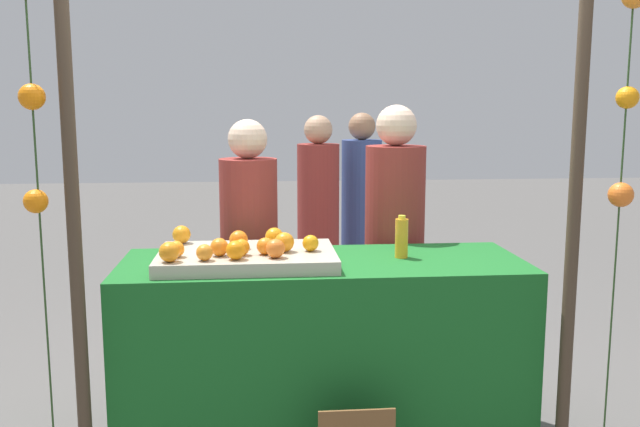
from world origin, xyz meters
TOP-DOWN VIEW (x-y plane):
  - stall_counter at (0.00, 0.00)m, footprint 1.89×0.71m
  - orange_tray at (-0.35, -0.04)m, footprint 0.81×0.53m
  - orange_0 at (-0.23, 0.07)m, footprint 0.09×0.09m
  - orange_1 at (-0.66, -0.14)m, footprint 0.07×0.07m
  - orange_2 at (-0.47, -0.13)m, footprint 0.08×0.08m
  - orange_3 at (-0.38, -0.13)m, footprint 0.07×0.07m
  - orange_4 at (-0.67, 0.17)m, footprint 0.09×0.09m
  - orange_5 at (-0.23, -0.19)m, footprint 0.08×0.08m
  - orange_6 at (-0.06, -0.07)m, footprint 0.07×0.07m
  - orange_7 at (-0.39, 0.02)m, footprint 0.09×0.09m
  - orange_8 at (-0.53, -0.22)m, footprint 0.07×0.07m
  - orange_9 at (-0.27, -0.12)m, footprint 0.08×0.08m
  - orange_10 at (-0.68, -0.23)m, footprint 0.09×0.09m
  - orange_11 at (-0.18, -0.07)m, footprint 0.09×0.09m
  - orange_12 at (-0.40, -0.21)m, footprint 0.08×0.08m
  - juice_bottle at (0.38, 0.03)m, footprint 0.06×0.06m
  - vendor_left at (-0.35, 0.58)m, footprint 0.31×0.31m
  - vendor_right at (0.45, 0.55)m, footprint 0.33×0.33m
  - crowd_person_0 at (0.53, 2.25)m, footprint 0.32×0.32m
  - crowd_person_1 at (0.15, 1.94)m, footprint 0.32×0.32m
  - canopy_post_left at (-1.03, -0.39)m, footprint 0.06×0.06m
  - canopy_post_right at (1.03, -0.39)m, footprint 0.06×0.06m
  - garland_strand_left at (-1.15, -0.42)m, footprint 0.11×0.10m
  - garland_strand_right at (1.20, -0.44)m, footprint 0.10×0.11m

SIDE VIEW (x-z plane):
  - stall_counter at x=0.00m, z-range 0.00..0.92m
  - vendor_left at x=-0.35m, z-range -0.05..1.51m
  - crowd_person_1 at x=0.15m, z-range -0.05..1.52m
  - crowd_person_0 at x=0.53m, z-range -0.05..1.53m
  - vendor_right at x=0.45m, z-range -0.06..1.59m
  - orange_tray at x=-0.35m, z-range 0.92..0.98m
  - orange_8 at x=-0.53m, z-range 0.98..1.05m
  - orange_1 at x=-0.66m, z-range 0.98..1.05m
  - juice_bottle at x=0.38m, z-range 0.91..1.12m
  - orange_3 at x=-0.38m, z-range 0.98..1.05m
  - orange_6 at x=-0.06m, z-range 0.98..1.05m
  - orange_9 at x=-0.27m, z-range 0.98..1.06m
  - orange_2 at x=-0.47m, z-range 0.98..1.06m
  - orange_12 at x=-0.40m, z-range 0.98..1.06m
  - orange_5 at x=-0.23m, z-range 0.98..1.06m
  - orange_7 at x=-0.39m, z-range 0.98..1.07m
  - orange_0 at x=-0.23m, z-range 0.98..1.07m
  - orange_4 at x=-0.67m, z-range 0.98..1.07m
  - orange_10 at x=-0.68m, z-range 0.98..1.07m
  - orange_11 at x=-0.18m, z-range 0.98..1.07m
  - canopy_post_left at x=-1.03m, z-range 0.00..2.30m
  - canopy_post_right at x=1.03m, z-range 0.00..2.30m
  - garland_strand_left at x=-1.15m, z-range 0.52..2.69m
  - garland_strand_right at x=1.20m, z-range 0.55..2.71m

